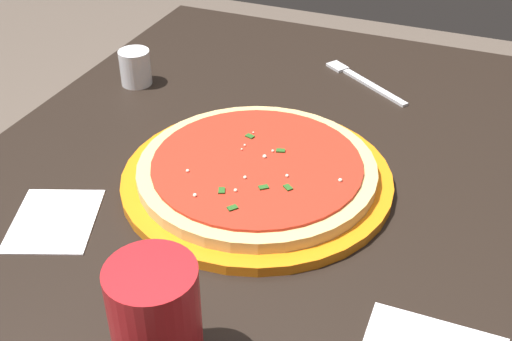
{
  "coord_description": "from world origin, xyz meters",
  "views": [
    {
      "loc": [
        -0.71,
        -0.27,
        1.28
      ],
      "look_at": [
        -0.05,
        0.0,
        0.79
      ],
      "focal_mm": 45.68,
      "sensor_mm": 36.0,
      "label": 1
    }
  ],
  "objects_px": {
    "cup_small_sauce": "(135,67)",
    "fork": "(363,80)",
    "napkin_folded_right": "(54,220)",
    "pizza": "(256,168)",
    "cup_tall_drink": "(156,321)",
    "serving_plate": "(256,179)"
  },
  "relations": [
    {
      "from": "cup_tall_drink",
      "to": "fork",
      "type": "height_order",
      "value": "cup_tall_drink"
    },
    {
      "from": "cup_small_sauce",
      "to": "fork",
      "type": "height_order",
      "value": "cup_small_sauce"
    },
    {
      "from": "cup_small_sauce",
      "to": "fork",
      "type": "xyz_separation_m",
      "value": [
        0.15,
        -0.36,
        -0.03
      ]
    },
    {
      "from": "pizza",
      "to": "fork",
      "type": "xyz_separation_m",
      "value": [
        0.34,
        -0.06,
        -0.02
      ]
    },
    {
      "from": "serving_plate",
      "to": "napkin_folded_right",
      "type": "height_order",
      "value": "serving_plate"
    },
    {
      "from": "cup_tall_drink",
      "to": "cup_small_sauce",
      "type": "bearing_deg",
      "value": 33.05
    },
    {
      "from": "cup_small_sauce",
      "to": "napkin_folded_right",
      "type": "relative_size",
      "value": 0.48
    },
    {
      "from": "napkin_folded_right",
      "to": "fork",
      "type": "xyz_separation_m",
      "value": [
        0.51,
        -0.26,
        0.0
      ]
    },
    {
      "from": "serving_plate",
      "to": "pizza",
      "type": "relative_size",
      "value": 1.14
    },
    {
      "from": "fork",
      "to": "serving_plate",
      "type": "bearing_deg",
      "value": 170.66
    },
    {
      "from": "serving_plate",
      "to": "napkin_folded_right",
      "type": "xyz_separation_m",
      "value": [
        -0.17,
        0.2,
        -0.01
      ]
    },
    {
      "from": "fork",
      "to": "pizza",
      "type": "bearing_deg",
      "value": 170.66
    },
    {
      "from": "pizza",
      "to": "cup_small_sauce",
      "type": "xyz_separation_m",
      "value": [
        0.19,
        0.3,
        0.01
      ]
    },
    {
      "from": "cup_tall_drink",
      "to": "napkin_folded_right",
      "type": "height_order",
      "value": "cup_tall_drink"
    },
    {
      "from": "pizza",
      "to": "serving_plate",
      "type": "bearing_deg",
      "value": 22.51
    },
    {
      "from": "cup_small_sauce",
      "to": "serving_plate",
      "type": "bearing_deg",
      "value": -122.76
    },
    {
      "from": "pizza",
      "to": "napkin_folded_right",
      "type": "xyz_separation_m",
      "value": [
        -0.17,
        0.2,
        -0.02
      ]
    },
    {
      "from": "napkin_folded_right",
      "to": "fork",
      "type": "distance_m",
      "value": 0.57
    },
    {
      "from": "pizza",
      "to": "cup_tall_drink",
      "type": "height_order",
      "value": "cup_tall_drink"
    },
    {
      "from": "cup_tall_drink",
      "to": "fork",
      "type": "bearing_deg",
      "value": -2.34
    },
    {
      "from": "serving_plate",
      "to": "cup_tall_drink",
      "type": "height_order",
      "value": "cup_tall_drink"
    },
    {
      "from": "serving_plate",
      "to": "cup_small_sauce",
      "type": "bearing_deg",
      "value": 57.24
    }
  ]
}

